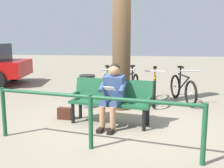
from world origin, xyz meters
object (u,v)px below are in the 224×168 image
(person_reading, at_px, (113,92))
(bicycle_silver, at_px, (108,87))
(handbag, at_px, (65,113))
(bicycle_purple, at_px, (182,89))
(bicycle_black, at_px, (130,87))
(bicycle_red, at_px, (154,89))
(bench, at_px, (111,98))
(litter_bin, at_px, (87,91))
(tree_trunk, at_px, (122,26))

(person_reading, xyz_separation_m, bicycle_silver, (0.42, -2.11, -0.31))
(handbag, relative_size, bicycle_purple, 0.18)
(bicycle_purple, relative_size, bicycle_black, 0.98)
(person_reading, bearing_deg, bicycle_red, -101.16)
(person_reading, xyz_separation_m, bicycle_red, (-0.81, -2.00, -0.31))
(bicycle_red, relative_size, bicycle_black, 1.01)
(bicycle_red, bearing_deg, person_reading, -20.11)
(bench, height_order, bicycle_purple, bicycle_purple)
(handbag, xyz_separation_m, bicycle_silver, (-0.63, -1.82, 0.24))
(litter_bin, xyz_separation_m, bicycle_black, (-0.98, -0.92, -0.04))
(litter_bin, bearing_deg, handbag, 77.18)
(litter_bin, relative_size, bicycle_silver, 0.49)
(tree_trunk, xyz_separation_m, bicycle_purple, (-1.52, -0.88, -1.59))
(bicycle_purple, bearing_deg, bicycle_red, -92.96)
(bench, distance_m, bicycle_red, 2.03)
(tree_trunk, height_order, bicycle_silver, tree_trunk)
(handbag, xyz_separation_m, litter_bin, (-0.24, -1.04, 0.28))
(bicycle_red, bearing_deg, tree_trunk, -46.33)
(bench, relative_size, bicycle_silver, 1.02)
(person_reading, bearing_deg, bench, -61.13)
(bicycle_purple, height_order, bicycle_red, same)
(tree_trunk, xyz_separation_m, bicycle_silver, (0.44, -0.81, -1.59))
(bicycle_purple, bearing_deg, bench, -54.96)
(tree_trunk, xyz_separation_m, bicycle_red, (-0.79, -0.71, -1.59))
(tree_trunk, distance_m, litter_bin, 1.76)
(bicycle_red, bearing_deg, bicycle_silver, -92.85)
(litter_bin, height_order, bicycle_purple, bicycle_purple)
(bicycle_purple, relative_size, bicycle_red, 0.97)
(bench, distance_m, tree_trunk, 1.82)
(tree_trunk, height_order, bicycle_red, tree_trunk)
(bicycle_red, xyz_separation_m, bicycle_silver, (1.23, -0.10, 0.00))
(bicycle_red, bearing_deg, bench, -23.53)
(person_reading, relative_size, bicycle_red, 0.71)
(person_reading, bearing_deg, litter_bin, -47.75)
(bench, xyz_separation_m, person_reading, (-0.06, 0.18, 0.16))
(bench, height_order, handbag, bench)
(handbag, height_order, tree_trunk, tree_trunk)
(handbag, height_order, bicycle_red, bicycle_red)
(bicycle_black, distance_m, bicycle_silver, 0.60)
(bicycle_red, bearing_deg, handbag, -45.35)
(bicycle_purple, bearing_deg, person_reading, -51.59)
(handbag, height_order, bicycle_silver, bicycle_silver)
(litter_bin, relative_size, bicycle_red, 0.47)
(tree_trunk, bearing_deg, litter_bin, -2.20)
(tree_trunk, height_order, bicycle_purple, tree_trunk)
(bicycle_purple, xyz_separation_m, bicycle_black, (1.38, -0.07, 0.00))
(litter_bin, bearing_deg, bicycle_black, -136.79)
(person_reading, bearing_deg, bicycle_black, -83.36)
(litter_bin, bearing_deg, tree_trunk, 177.80)
(litter_bin, height_order, bicycle_black, bicycle_black)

